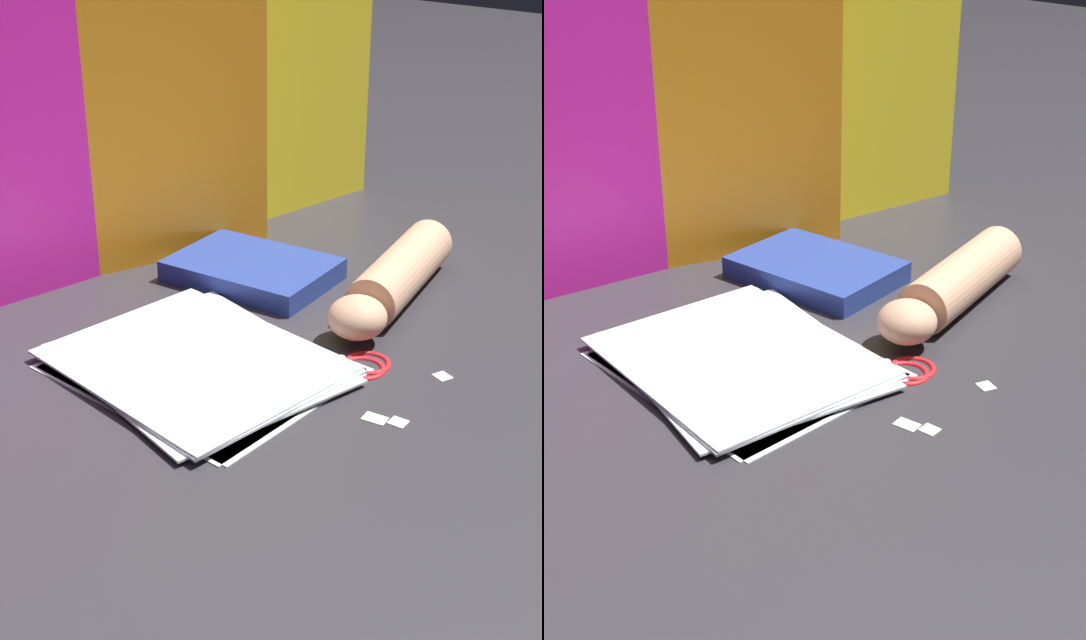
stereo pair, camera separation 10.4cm
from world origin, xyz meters
TOP-DOWN VIEW (x-y plane):
  - ground_plane at (0.00, 0.00)m, footprint 6.00×6.00m
  - backdrop_panel_center at (-0.02, 0.36)m, footprint 0.64×0.15m
  - backdrop_panel_right at (0.26, 0.36)m, footprint 0.67×0.04m
  - paper_stack at (-0.06, 0.03)m, footprint 0.29×0.34m
  - book_closed at (0.16, 0.18)m, footprint 0.21×0.26m
  - scissors at (0.08, -0.07)m, footprint 0.12×0.19m
  - hand_forearm at (0.25, -0.01)m, footprint 0.33×0.18m
  - paper_scrap_near at (0.13, -0.18)m, footprint 0.02×0.02m
  - paper_scrap_mid at (0.02, -0.21)m, footprint 0.02×0.02m
  - paper_scrap_far at (0.01, -0.19)m, footprint 0.02×0.03m

SIDE VIEW (x-z plane):
  - ground_plane at x=0.00m, z-range 0.00..0.00m
  - paper_scrap_near at x=0.13m, z-range 0.00..0.00m
  - paper_scrap_mid at x=0.02m, z-range 0.00..0.00m
  - paper_scrap_far at x=0.01m, z-range 0.00..0.00m
  - scissors at x=0.08m, z-range 0.00..0.01m
  - paper_stack at x=-0.06m, z-range 0.00..0.02m
  - book_closed at x=0.16m, z-range 0.00..0.03m
  - hand_forearm at x=0.25m, z-range 0.00..0.07m
  - backdrop_panel_center at x=-0.02m, z-range 0.00..0.53m
  - backdrop_panel_right at x=0.26m, z-range 0.00..0.59m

